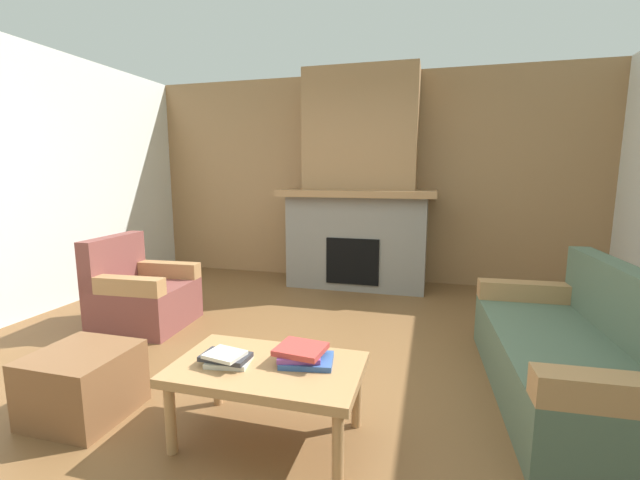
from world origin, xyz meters
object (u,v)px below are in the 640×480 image
at_px(couch, 576,357).
at_px(ottoman, 83,383).
at_px(armchair, 141,295).
at_px(coffee_table, 268,374).
at_px(fireplace, 359,195).

relative_size(couch, ottoman, 3.53).
bearing_deg(armchair, couch, -6.35).
bearing_deg(armchair, coffee_table, -35.28).
bearing_deg(coffee_table, ottoman, -176.19).
distance_m(fireplace, ottoman, 3.65).
bearing_deg(coffee_table, armchair, 144.72).
xyz_separation_m(armchair, coffee_table, (1.81, -1.28, 0.08)).
height_order(fireplace, couch, fireplace).
xyz_separation_m(fireplace, armchair, (-1.72, -2.00, -0.87)).
distance_m(coffee_table, ottoman, 1.16).
xyz_separation_m(fireplace, couch, (1.82, -2.40, -0.88)).
distance_m(fireplace, couch, 3.14).
xyz_separation_m(coffee_table, ottoman, (-1.15, -0.08, -0.18)).
bearing_deg(ottoman, armchair, 116.02).
distance_m(couch, coffee_table, 1.94).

